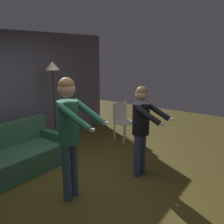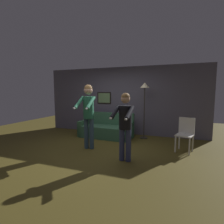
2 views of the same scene
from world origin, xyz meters
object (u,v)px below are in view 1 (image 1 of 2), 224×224
at_px(couch, 14,159).
at_px(person_standing_left, 69,127).
at_px(dining_chair_distant, 123,119).
at_px(person_standing_right, 142,124).
at_px(torchiere_lamp, 53,77).

height_order(couch, person_standing_left, person_standing_left).
bearing_deg(couch, dining_chair_distant, -14.43).
xyz_separation_m(person_standing_right, dining_chair_distant, (1.38, 1.26, -0.44)).
height_order(torchiere_lamp, person_standing_left, torchiere_lamp).
relative_size(person_standing_left, person_standing_right, 1.14).
distance_m(torchiere_lamp, dining_chair_distant, 1.97).
relative_size(torchiere_lamp, person_standing_right, 1.21).
distance_m(person_standing_left, person_standing_right, 1.35).
height_order(torchiere_lamp, dining_chair_distant, torchiere_lamp).
distance_m(couch, torchiere_lamp, 1.91).
relative_size(couch, torchiere_lamp, 0.98).
distance_m(person_standing_right, dining_chair_distant, 1.92).
xyz_separation_m(couch, person_standing_right, (1.26, -1.94, 0.69)).
distance_m(couch, dining_chair_distant, 2.73).
bearing_deg(person_standing_left, torchiere_lamp, 53.08).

